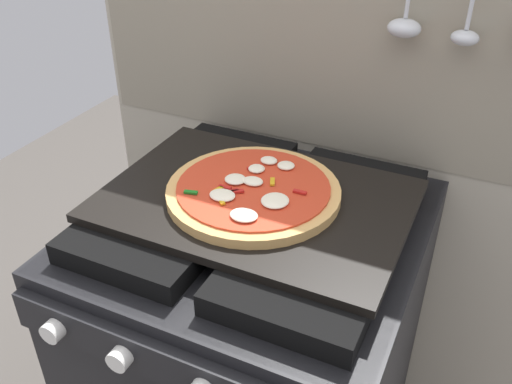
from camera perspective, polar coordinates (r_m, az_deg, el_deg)
kitchen_backsplash at (r=1.33m, az=6.29°, el=1.95°), size 1.10×0.09×1.55m
stove at (r=1.31m, az=-0.03°, el=-17.87°), size 0.60×0.64×0.90m
baking_tray at (r=1.00m, az=0.00°, el=-0.87°), size 0.54×0.38×0.02m
pizza_left at (r=1.00m, az=-0.16°, el=0.24°), size 0.31×0.31×0.03m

